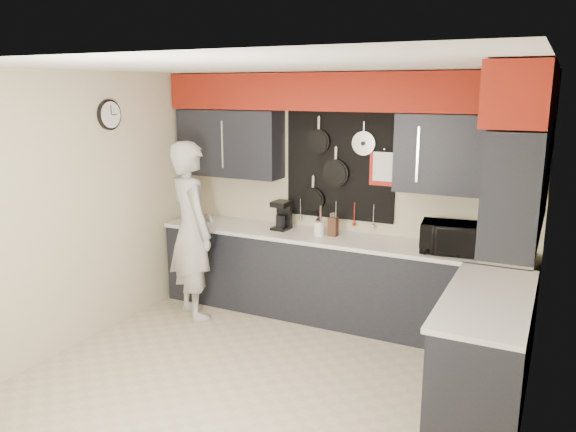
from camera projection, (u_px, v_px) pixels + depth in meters
The scene contains 10 objects.
ground at pixel (268, 379), 4.81m from camera, with size 4.00×4.00×0.00m, color #BFB395.
back_wall_assembly at pixel (341, 131), 5.76m from camera, with size 4.00×0.36×2.60m.
right_wall_assembly at pixel (524, 162), 3.81m from camera, with size 0.36×3.50×2.60m.
left_wall_assembly at pixel (86, 205), 5.39m from camera, with size 0.05×3.50×2.60m.
base_cabinets at pixel (367, 295), 5.49m from camera, with size 3.95×2.20×0.92m.
microwave at pixel (450, 238), 5.27m from camera, with size 0.52×0.36×0.29m, color black.
knife_block at pixel (333, 227), 5.87m from camera, with size 0.09×0.09×0.20m, color #3E2013.
utensil_crock at pixel (319, 228), 5.91m from camera, with size 0.11×0.11×0.14m, color white.
coffee_maker at pixel (282, 214), 6.16m from camera, with size 0.18×0.22×0.32m.
person at pixel (192, 231), 5.97m from camera, with size 0.70×0.46×1.91m, color beige.
Camera 1 is at (2.09, -3.86, 2.43)m, focal length 35.00 mm.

